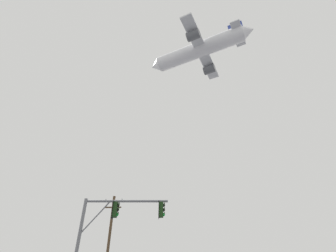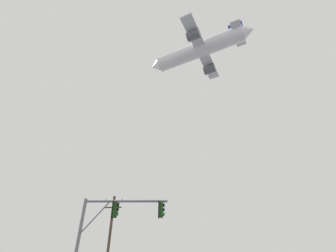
# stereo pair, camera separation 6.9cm
# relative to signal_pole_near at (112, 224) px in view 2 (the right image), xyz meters

# --- Properties ---
(signal_pole_near) EXTENTS (5.26, 0.59, 5.91)m
(signal_pole_near) POSITION_rel_signal_pole_near_xyz_m (0.00, 0.00, 0.00)
(signal_pole_near) COLOR slate
(signal_pole_near) RESTS_ON ground
(utility_pole) EXTENTS (2.20, 0.28, 9.64)m
(utility_pole) POSITION_rel_signal_pole_near_xyz_m (-3.16, 11.38, 0.70)
(utility_pole) COLOR brown
(utility_pole) RESTS_ON ground
(airplane) EXTENTS (20.22, 15.61, 5.73)m
(airplane) POSITION_rel_signal_pole_near_xyz_m (8.61, 16.19, 35.07)
(airplane) COLOR white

